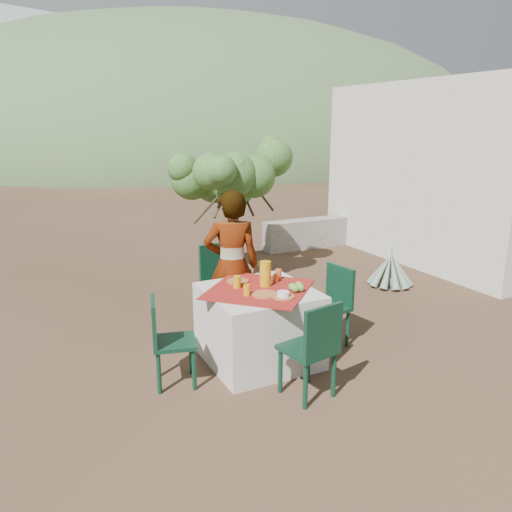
{
  "coord_description": "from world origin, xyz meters",
  "views": [
    {
      "loc": [
        -1.86,
        -4.58,
        2.34
      ],
      "look_at": [
        0.39,
        -0.03,
        0.98
      ],
      "focal_mm": 35.0,
      "sensor_mm": 36.0,
      "label": 1
    }
  ],
  "objects_px": {
    "chair_near": "(314,346)",
    "table": "(259,325)",
    "chair_far": "(221,280)",
    "juice_pitcher": "(265,274)",
    "shrub_tree": "(237,183)",
    "guesthouse": "(471,171)",
    "agave": "(390,270)",
    "chair_right": "(332,302)",
    "chair_left": "(166,338)",
    "person": "(232,266)"
  },
  "relations": [
    {
      "from": "juice_pitcher",
      "to": "chair_near",
      "type": "bearing_deg",
      "value": -90.57
    },
    {
      "from": "guesthouse",
      "to": "table",
      "type": "bearing_deg",
      "value": -157.46
    },
    {
      "from": "chair_left",
      "to": "juice_pitcher",
      "type": "bearing_deg",
      "value": -69.47
    },
    {
      "from": "chair_near",
      "to": "juice_pitcher",
      "type": "height_order",
      "value": "juice_pitcher"
    },
    {
      "from": "shrub_tree",
      "to": "chair_near",
      "type": "bearing_deg",
      "value": -103.6
    },
    {
      "from": "chair_left",
      "to": "guesthouse",
      "type": "xyz_separation_m",
      "value": [
        6.34,
        2.3,
        1.04
      ]
    },
    {
      "from": "shrub_tree",
      "to": "person",
      "type": "bearing_deg",
      "value": -115.7
    },
    {
      "from": "chair_near",
      "to": "chair_left",
      "type": "relative_size",
      "value": 1.07
    },
    {
      "from": "chair_right",
      "to": "person",
      "type": "relative_size",
      "value": 0.52
    },
    {
      "from": "chair_near",
      "to": "guesthouse",
      "type": "distance_m",
      "value": 6.2
    },
    {
      "from": "person",
      "to": "shrub_tree",
      "type": "bearing_deg",
      "value": -96.08
    },
    {
      "from": "chair_near",
      "to": "agave",
      "type": "xyz_separation_m",
      "value": [
        2.72,
        2.14,
        -0.26
      ]
    },
    {
      "from": "table",
      "to": "chair_near",
      "type": "relative_size",
      "value": 1.47
    },
    {
      "from": "chair_right",
      "to": "juice_pitcher",
      "type": "bearing_deg",
      "value": -102.57
    },
    {
      "from": "agave",
      "to": "juice_pitcher",
      "type": "bearing_deg",
      "value": -155.72
    },
    {
      "from": "shrub_tree",
      "to": "guesthouse",
      "type": "bearing_deg",
      "value": -4.52
    },
    {
      "from": "table",
      "to": "shrub_tree",
      "type": "height_order",
      "value": "shrub_tree"
    },
    {
      "from": "table",
      "to": "agave",
      "type": "distance_m",
      "value": 3.09
    },
    {
      "from": "agave",
      "to": "juice_pitcher",
      "type": "height_order",
      "value": "juice_pitcher"
    },
    {
      "from": "juice_pitcher",
      "to": "person",
      "type": "bearing_deg",
      "value": 100.15
    },
    {
      "from": "chair_right",
      "to": "chair_near",
      "type": "bearing_deg",
      "value": -51.18
    },
    {
      "from": "chair_right",
      "to": "agave",
      "type": "distance_m",
      "value": 2.33
    },
    {
      "from": "person",
      "to": "chair_right",
      "type": "bearing_deg",
      "value": 163.7
    },
    {
      "from": "table",
      "to": "chair_left",
      "type": "xyz_separation_m",
      "value": [
        -0.97,
        -0.07,
        0.08
      ]
    },
    {
      "from": "chair_right",
      "to": "agave",
      "type": "relative_size",
      "value": 1.22
    },
    {
      "from": "table",
      "to": "agave",
      "type": "bearing_deg",
      "value": 24.46
    },
    {
      "from": "chair_left",
      "to": "guesthouse",
      "type": "relative_size",
      "value": 0.2
    },
    {
      "from": "chair_near",
      "to": "chair_left",
      "type": "xyz_separation_m",
      "value": [
        -1.06,
        0.8,
        -0.03
      ]
    },
    {
      "from": "chair_far",
      "to": "chair_left",
      "type": "height_order",
      "value": "chair_far"
    },
    {
      "from": "chair_left",
      "to": "shrub_tree",
      "type": "height_order",
      "value": "shrub_tree"
    },
    {
      "from": "person",
      "to": "shrub_tree",
      "type": "xyz_separation_m",
      "value": [
        0.93,
        1.93,
        0.65
      ]
    },
    {
      "from": "chair_left",
      "to": "shrub_tree",
      "type": "bearing_deg",
      "value": -21.56
    },
    {
      "from": "table",
      "to": "agave",
      "type": "xyz_separation_m",
      "value": [
        2.81,
        1.28,
        -0.14
      ]
    },
    {
      "from": "chair_far",
      "to": "guesthouse",
      "type": "height_order",
      "value": "guesthouse"
    },
    {
      "from": "chair_far",
      "to": "chair_right",
      "type": "height_order",
      "value": "chair_far"
    },
    {
      "from": "shrub_tree",
      "to": "guesthouse",
      "type": "relative_size",
      "value": 0.45
    },
    {
      "from": "chair_left",
      "to": "chair_right",
      "type": "bearing_deg",
      "value": -73.83
    },
    {
      "from": "shrub_tree",
      "to": "juice_pitcher",
      "type": "height_order",
      "value": "shrub_tree"
    },
    {
      "from": "table",
      "to": "guesthouse",
      "type": "height_order",
      "value": "guesthouse"
    },
    {
      "from": "table",
      "to": "chair_far",
      "type": "bearing_deg",
      "value": 87.08
    },
    {
      "from": "chair_near",
      "to": "table",
      "type": "bearing_deg",
      "value": -94.28
    },
    {
      "from": "chair_far",
      "to": "juice_pitcher",
      "type": "height_order",
      "value": "juice_pitcher"
    },
    {
      "from": "agave",
      "to": "chair_right",
      "type": "bearing_deg",
      "value": -146.52
    },
    {
      "from": "chair_near",
      "to": "guesthouse",
      "type": "height_order",
      "value": "guesthouse"
    },
    {
      "from": "chair_right",
      "to": "person",
      "type": "distance_m",
      "value": 1.15
    },
    {
      "from": "chair_right",
      "to": "person",
      "type": "xyz_separation_m",
      "value": [
        -0.89,
        0.65,
        0.35
      ]
    },
    {
      "from": "person",
      "to": "juice_pitcher",
      "type": "bearing_deg",
      "value": 119.77
    },
    {
      "from": "shrub_tree",
      "to": "guesthouse",
      "type": "height_order",
      "value": "guesthouse"
    },
    {
      "from": "chair_left",
      "to": "shrub_tree",
      "type": "xyz_separation_m",
      "value": [
        1.89,
        2.65,
        1.02
      ]
    },
    {
      "from": "chair_near",
      "to": "chair_right",
      "type": "bearing_deg",
      "value": -142.64
    }
  ]
}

